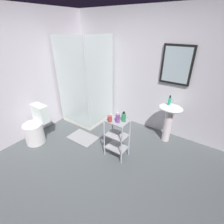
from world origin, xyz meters
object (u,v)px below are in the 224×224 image
(toilet, at_px, (36,128))
(bath_mat, at_px, (83,138))
(shower_stall, at_px, (88,104))
(rinse_cup, at_px, (110,119))
(storage_cart, at_px, (117,136))
(hand_soap_bottle, at_px, (170,101))
(body_wash_bottle_green, at_px, (124,117))
(pedestal_sink, at_px, (169,116))
(conditioner_bottle_purple, at_px, (118,118))

(toilet, height_order, bath_mat, toilet)
(shower_stall, distance_m, toilet, 1.28)
(rinse_cup, bearing_deg, storage_cart, 42.85)
(hand_soap_bottle, distance_m, bath_mat, 1.92)
(toilet, xyz_separation_m, hand_soap_bottle, (2.13, 1.53, 0.58))
(toilet, relative_size, body_wash_bottle_green, 4.36)
(toilet, bearing_deg, bath_mat, 40.30)
(pedestal_sink, xyz_separation_m, conditioner_bottle_purple, (-0.56, -1.01, 0.24))
(shower_stall, height_order, storage_cart, shower_stall)
(shower_stall, bearing_deg, storage_cart, -27.43)
(pedestal_sink, xyz_separation_m, toilet, (-2.17, -1.54, -0.26))
(rinse_cup, height_order, bath_mat, rinse_cup)
(body_wash_bottle_green, distance_m, bath_mat, 1.27)
(hand_soap_bottle, height_order, conditioner_bottle_purple, hand_soap_bottle)
(pedestal_sink, distance_m, hand_soap_bottle, 0.32)
(bath_mat, bearing_deg, rinse_cup, -7.50)
(pedestal_sink, distance_m, body_wash_bottle_green, 1.07)
(bath_mat, bearing_deg, shower_stall, 122.07)
(bath_mat, bearing_deg, body_wash_bottle_green, 1.72)
(conditioner_bottle_purple, relative_size, body_wash_bottle_green, 1.04)
(shower_stall, relative_size, hand_soap_bottle, 10.48)
(storage_cart, bearing_deg, body_wash_bottle_green, 28.04)
(body_wash_bottle_green, distance_m, rinse_cup, 0.23)
(toilet, bearing_deg, storage_cart, 19.82)
(shower_stall, bearing_deg, conditioner_bottle_purple, -27.95)
(storage_cart, distance_m, bath_mat, 0.98)
(rinse_cup, bearing_deg, body_wash_bottle_green, 35.94)
(bath_mat, bearing_deg, storage_cart, -1.37)
(storage_cart, relative_size, bath_mat, 1.23)
(pedestal_sink, height_order, conditioner_bottle_purple, conditioner_bottle_purple)
(shower_stall, xyz_separation_m, storage_cart, (1.29, -0.67, -0.03))
(pedestal_sink, height_order, body_wash_bottle_green, body_wash_bottle_green)
(toilet, height_order, conditioner_bottle_purple, conditioner_bottle_purple)
(toilet, height_order, storage_cart, toilet)
(hand_soap_bottle, xyz_separation_m, body_wash_bottle_green, (-0.45, -0.91, -0.08))
(toilet, relative_size, rinse_cup, 7.32)
(conditioner_bottle_purple, bearing_deg, storage_cart, 134.63)
(toilet, xyz_separation_m, bath_mat, (0.70, 0.59, -0.31))
(hand_soap_bottle, relative_size, bath_mat, 0.32)
(shower_stall, distance_m, storage_cart, 1.45)
(pedestal_sink, bearing_deg, bath_mat, -147.02)
(rinse_cup, bearing_deg, hand_soap_bottle, 58.55)
(pedestal_sink, bearing_deg, body_wash_bottle_green, -118.02)
(toilet, relative_size, hand_soap_bottle, 3.98)
(shower_stall, distance_m, bath_mat, 0.89)
(storage_cart, bearing_deg, conditioner_bottle_purple, -45.37)
(shower_stall, relative_size, toilet, 2.63)
(body_wash_bottle_green, bearing_deg, shower_stall, 155.91)
(toilet, relative_size, bath_mat, 1.27)
(toilet, bearing_deg, pedestal_sink, 35.48)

